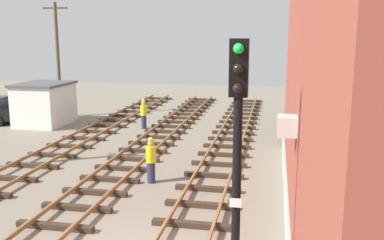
% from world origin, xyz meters
% --- Properties ---
extents(signal_mast, '(0.36, 0.40, 5.77)m').
position_xyz_m(signal_mast, '(2.80, -1.56, 3.60)').
color(signal_mast, black).
rests_on(signal_mast, ground).
extents(control_hut, '(3.00, 3.80, 2.76)m').
position_xyz_m(control_hut, '(-11.33, 15.75, 1.39)').
color(control_hut, silver).
rests_on(control_hut, ground).
extents(utility_pole_far, '(1.80, 0.24, 8.02)m').
position_xyz_m(utility_pole_far, '(-11.67, 18.51, 4.20)').
color(utility_pole_far, brown).
rests_on(utility_pole_far, ground).
extents(track_worker_foreground, '(0.40, 0.40, 1.87)m').
position_xyz_m(track_worker_foreground, '(-1.27, 6.11, 0.93)').
color(track_worker_foreground, '#262D4C').
rests_on(track_worker_foreground, ground).
extents(track_worker_distant, '(0.40, 0.40, 1.87)m').
position_xyz_m(track_worker_distant, '(-4.58, 15.76, 0.93)').
color(track_worker_distant, '#262D4C').
rests_on(track_worker_distant, ground).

